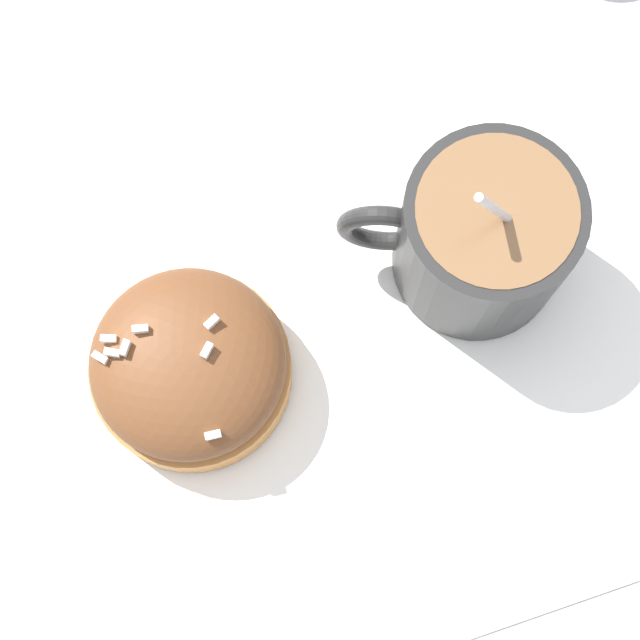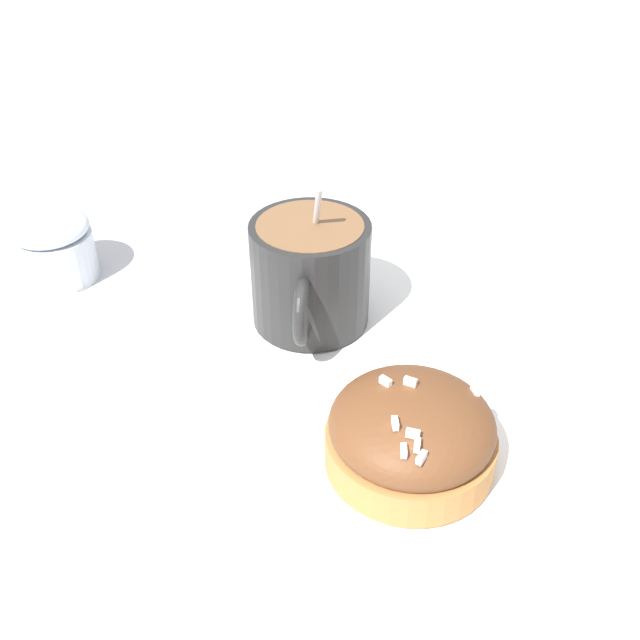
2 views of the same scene
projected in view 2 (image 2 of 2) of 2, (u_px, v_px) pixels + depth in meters
name	position (u px, v px, depth m)	size (l,w,h in m)	color
ground_plane	(350.00, 384.00, 0.48)	(3.00, 3.00, 0.00)	#B2B2B7
paper_napkin	(350.00, 382.00, 0.48)	(0.33, 0.34, 0.00)	white
coffee_cup	(310.00, 270.00, 0.51)	(0.11, 0.08, 0.11)	black
frosted_pastry	(411.00, 433.00, 0.41)	(0.10, 0.10, 0.05)	#B2753D
sugar_bowl	(53.00, 246.00, 0.57)	(0.06, 0.06, 0.05)	silver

